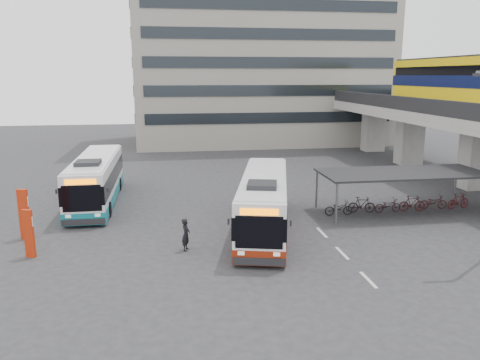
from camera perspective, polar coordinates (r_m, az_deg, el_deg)
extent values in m
plane|color=#28282B|center=(25.00, 4.48, -6.70)|extent=(120.00, 120.00, 0.00)
cube|color=gray|center=(38.71, 26.96, 2.41)|extent=(2.20, 1.60, 4.60)
cube|color=gray|center=(47.09, 19.96, 4.63)|extent=(2.20, 1.60, 4.60)
cube|color=gray|center=(54.19, 15.95, 5.86)|extent=(2.20, 1.60, 4.60)
cube|color=gray|center=(41.67, 24.17, 7.14)|extent=(8.00, 32.00, 0.90)
cube|color=black|center=(39.71, 19.69, 8.73)|extent=(0.35, 32.00, 1.10)
cube|color=yellow|center=(39.24, 26.71, 10.37)|extent=(2.90, 20.00, 3.90)
cube|color=#0A1038|center=(39.24, 26.74, 10.66)|extent=(2.98, 20.02, 0.90)
cube|color=black|center=(39.24, 26.86, 11.82)|extent=(2.96, 19.20, 0.70)
cube|color=black|center=(39.26, 27.00, 13.20)|extent=(2.70, 19.60, 0.25)
cylinder|color=#595B60|center=(30.07, 9.33, -1.11)|extent=(0.12, 0.12, 2.40)
cylinder|color=#595B60|center=(34.24, 24.80, -0.44)|extent=(0.12, 0.12, 2.40)
cylinder|color=#595B60|center=(26.78, 11.68, -2.92)|extent=(0.12, 0.12, 2.40)
cube|color=black|center=(30.03, 19.23, 0.83)|extent=(10.00, 4.00, 0.12)
imported|color=black|center=(28.88, 11.88, -3.33)|extent=(1.71, 0.60, 0.90)
imported|color=black|center=(29.46, 14.81, -3.07)|extent=(1.66, 0.47, 1.00)
imported|color=black|center=(30.13, 17.60, -2.99)|extent=(1.72, 0.60, 0.90)
imported|color=black|center=(30.85, 20.28, -2.73)|extent=(1.66, 0.47, 1.00)
imported|color=#350C0F|center=(31.66, 22.81, -2.65)|extent=(1.71, 0.60, 0.90)
imported|color=#3F0C0F|center=(32.51, 25.23, -2.41)|extent=(1.66, 0.47, 1.00)
cube|color=gray|center=(60.20, 2.41, 16.69)|extent=(30.00, 15.00, 25.00)
cube|color=beige|center=(20.48, 15.38, -11.64)|extent=(0.15, 1.60, 0.01)
cube|color=beige|center=(23.02, 12.35, -8.70)|extent=(0.15, 1.60, 0.01)
cube|color=beige|center=(25.66, 9.96, -6.33)|extent=(0.15, 1.60, 0.01)
cube|color=white|center=(25.42, 2.95, -2.41)|extent=(4.89, 11.23, 2.52)
cube|color=maroon|center=(25.75, 2.92, -4.92)|extent=(4.93, 11.27, 0.69)
cube|color=black|center=(25.39, 2.95, -2.16)|extent=(4.95, 11.26, 1.05)
cube|color=#FF7500|center=(19.88, 2.36, -3.91)|extent=(1.61, 0.47, 0.27)
cube|color=black|center=(22.40, 2.72, -0.63)|extent=(1.71, 1.76, 0.26)
cylinder|color=black|center=(22.51, -0.23, -7.66)|extent=(0.48, 0.95, 0.92)
cylinder|color=black|center=(28.69, 5.33, -3.20)|extent=(0.48, 0.95, 0.92)
cube|color=white|center=(32.24, -17.12, 0.32)|extent=(2.40, 11.13, 2.55)
cube|color=#0D6F7B|center=(32.50, -16.98, -1.72)|extent=(2.44, 11.17, 0.69)
cube|color=black|center=(32.22, -17.13, 0.52)|extent=(2.46, 11.15, 1.07)
cube|color=#FF7500|center=(26.68, -18.87, -0.22)|extent=(1.65, 0.09, 0.28)
cube|color=black|center=(29.26, -18.05, 1.99)|extent=(1.42, 1.49, 0.26)
cylinder|color=black|center=(29.32, -20.04, -3.58)|extent=(0.28, 0.93, 0.93)
cylinder|color=black|center=(35.38, -14.54, -0.50)|extent=(0.28, 0.93, 0.93)
imported|color=black|center=(22.74, -6.61, -6.62)|extent=(0.54, 0.67, 1.59)
cube|color=black|center=(22.15, 27.01, 11.35)|extent=(0.38, 0.20, 0.13)
cube|color=#AC250A|center=(23.73, -24.34, -5.98)|extent=(0.48, 0.29, 2.30)
cube|color=white|center=(23.55, -24.47, -4.60)|extent=(0.49, 0.21, 0.46)
cube|color=#AC250A|center=(26.40, -24.82, -3.81)|extent=(0.55, 0.30, 2.64)
cube|color=white|center=(26.23, -24.96, -2.37)|extent=(0.56, 0.20, 0.53)
cube|color=#AC250A|center=(33.29, -19.49, -0.38)|extent=(0.48, 0.17, 2.35)
cube|color=white|center=(33.16, -19.57, 0.65)|extent=(0.51, 0.07, 0.47)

